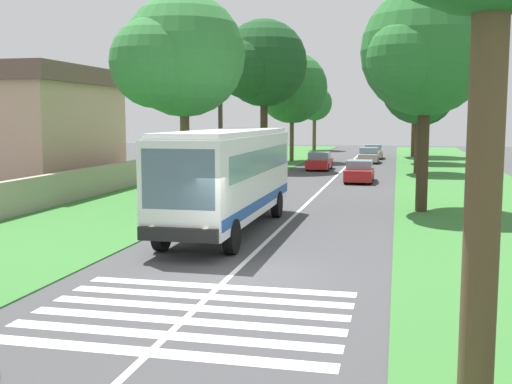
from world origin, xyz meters
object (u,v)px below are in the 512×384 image
(coach_bus, at_px, (229,173))
(trailing_car_1, at_px, (320,162))
(trailing_car_3, at_px, (374,152))
(trailing_car_2, at_px, (369,156))
(roadside_tree_left_4, at_px, (291,90))
(roadside_tree_left_3, at_px, (314,104))
(roadside_tree_right_1, at_px, (413,79))
(roadside_tree_right_3, at_px, (423,54))
(roadside_tree_right_4, at_px, (421,95))
(roadside_tree_left_1, at_px, (262,66))
(roadside_building, at_px, (42,127))
(roadside_tree_right_0, at_px, (417,89))
(trailing_car_0, at_px, (359,172))
(roadside_tree_left_0, at_px, (180,59))
(utility_pole, at_px, (220,112))

(coach_bus, xyz_separation_m, trailing_car_1, (27.98, 0.03, -1.48))
(trailing_car_1, bearing_deg, trailing_car_3, -13.89)
(trailing_car_2, relative_size, roadside_tree_left_4, 0.42)
(trailing_car_1, xyz_separation_m, roadside_tree_left_3, (29.68, 4.43, 5.20))
(roadside_tree_right_1, relative_size, roadside_tree_right_3, 1.20)
(trailing_car_1, bearing_deg, roadside_tree_right_4, -41.90)
(roadside_tree_left_1, bearing_deg, roadside_building, 149.05)
(roadside_tree_right_0, distance_m, roadside_tree_right_1, 20.86)
(trailing_car_0, bearing_deg, roadside_tree_left_0, 149.42)
(coach_bus, bearing_deg, roadside_tree_left_0, 33.58)
(roadside_tree_right_1, bearing_deg, roadside_tree_left_3, 47.78)
(trailing_car_0, bearing_deg, roadside_tree_left_3, 11.88)
(trailing_car_3, distance_m, roadside_tree_right_3, 37.33)
(roadside_tree_left_1, bearing_deg, utility_pole, -175.35)
(utility_pole, bearing_deg, roadside_tree_right_1, -16.55)
(coach_bus, height_order, roadside_building, roadside_building)
(coach_bus, relative_size, utility_pole, 1.29)
(roadside_tree_left_1, distance_m, roadside_tree_right_1, 22.88)
(roadside_tree_left_1, relative_size, roadside_tree_left_3, 1.45)
(trailing_car_0, height_order, roadside_tree_right_0, roadside_tree_right_0)
(trailing_car_1, relative_size, roadside_tree_left_1, 0.36)
(trailing_car_0, height_order, roadside_tree_left_3, roadside_tree_left_3)
(roadside_tree_right_0, bearing_deg, trailing_car_0, 152.54)
(roadside_tree_right_1, bearing_deg, trailing_car_3, 134.51)
(trailing_car_3, bearing_deg, roadside_tree_left_1, 151.79)
(roadside_tree_left_1, height_order, roadside_tree_right_4, roadside_tree_left_1)
(trailing_car_0, relative_size, utility_pole, 0.50)
(roadside_building, bearing_deg, trailing_car_3, -29.63)
(trailing_car_1, relative_size, roadside_tree_left_3, 0.52)
(trailing_car_3, bearing_deg, roadside_tree_right_1, -45.49)
(trailing_car_2, height_order, roadside_tree_left_0, roadside_tree_left_0)
(trailing_car_0, bearing_deg, roadside_tree_right_1, -7.83)
(trailing_car_1, distance_m, trailing_car_2, 9.49)
(roadside_tree_left_3, height_order, roadside_building, roadside_tree_left_3)
(roadside_tree_right_3, bearing_deg, roadside_tree_left_0, 92.10)
(coach_bus, relative_size, trailing_car_3, 2.60)
(coach_bus, height_order, roadside_tree_right_4, roadside_tree_right_4)
(trailing_car_3, xyz_separation_m, roadside_tree_right_1, (3.76, -3.83, 7.55))
(roadside_tree_right_1, bearing_deg, roadside_tree_left_1, 147.79)
(coach_bus, xyz_separation_m, roadside_building, (11.15, 14.44, 1.48))
(roadside_building, bearing_deg, roadside_tree_right_0, -55.72)
(trailing_car_0, bearing_deg, trailing_car_2, 0.64)
(trailing_car_3, height_order, roadside_tree_right_0, roadside_tree_right_0)
(coach_bus, bearing_deg, utility_pole, 17.53)
(trailing_car_1, bearing_deg, roadside_tree_right_1, -21.86)
(coach_bus, relative_size, trailing_car_2, 2.60)
(trailing_car_1, height_order, trailing_car_2, same)
(roadside_tree_right_0, bearing_deg, utility_pole, 145.66)
(roadside_tree_left_0, xyz_separation_m, roadside_tree_right_4, (31.02, -12.03, -0.69))
(roadside_tree_left_4, relative_size, roadside_tree_right_3, 1.04)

